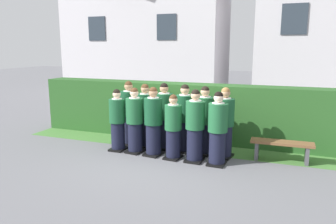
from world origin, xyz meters
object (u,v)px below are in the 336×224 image
(student_rear_row_0, at_px, (129,114))
(wooden_bench, at_px, (282,147))
(student_front_row_5, at_px, (218,130))
(student_front_row_1, at_px, (135,122))
(student_rear_row_1, at_px, (145,117))
(student_rear_row_4, at_px, (204,122))
(student_rear_row_3, at_px, (185,120))
(student_front_row_3, at_px, (173,129))
(student_front_row_4, at_px, (195,127))
(student_rear_row_2, at_px, (164,118))
(student_front_row_0, at_px, (118,121))
(student_front_row_2, at_px, (153,123))
(student_rear_row_5, at_px, (225,124))

(student_rear_row_0, xyz_separation_m, wooden_bench, (3.94, -0.02, -0.48))
(student_front_row_5, bearing_deg, student_front_row_1, 176.08)
(student_rear_row_1, xyz_separation_m, student_rear_row_4, (1.62, -0.06, 0.01))
(student_rear_row_3, bearing_deg, student_front_row_3, -98.01)
(student_front_row_3, distance_m, student_rear_row_3, 0.62)
(student_front_row_4, bearing_deg, student_rear_row_2, 146.85)
(student_front_row_0, bearing_deg, student_rear_row_0, 87.24)
(student_rear_row_2, bearing_deg, student_front_row_5, -24.37)
(student_front_row_3, height_order, student_front_row_4, student_front_row_4)
(student_front_row_0, xyz_separation_m, student_front_row_3, (1.55, -0.12, -0.02))
(student_front_row_3, bearing_deg, student_rear_row_4, 44.89)
(student_front_row_1, distance_m, student_rear_row_4, 1.73)
(student_rear_row_0, distance_m, student_rear_row_4, 2.13)
(student_front_row_0, height_order, student_rear_row_1, student_rear_row_1)
(student_front_row_1, relative_size, student_front_row_2, 0.97)
(student_front_row_3, height_order, student_rear_row_5, student_rear_row_5)
(student_front_row_0, height_order, student_front_row_5, student_front_row_5)
(student_front_row_2, xyz_separation_m, student_rear_row_3, (0.63, 0.53, 0.02))
(student_front_row_1, xyz_separation_m, wooden_bench, (3.48, 0.58, -0.43))
(student_front_row_1, distance_m, student_rear_row_2, 0.80)
(student_front_row_0, distance_m, student_rear_row_4, 2.20)
(student_front_row_0, height_order, student_rear_row_5, student_rear_row_5)
(student_rear_row_1, bearing_deg, student_rear_row_0, 174.66)
(wooden_bench, bearing_deg, student_rear_row_3, -177.96)
(student_front_row_0, height_order, wooden_bench, student_front_row_0)
(student_rear_row_5, bearing_deg, student_front_row_4, -137.89)
(student_front_row_3, bearing_deg, wooden_bench, 15.95)
(student_front_row_1, height_order, student_rear_row_2, student_rear_row_2)
(student_rear_row_5, bearing_deg, student_rear_row_3, 175.64)
(student_rear_row_2, relative_size, student_rear_row_4, 1.02)
(wooden_bench, bearing_deg, student_front_row_2, -168.30)
(student_front_row_4, height_order, student_rear_row_2, student_rear_row_2)
(student_front_row_5, height_order, student_rear_row_1, student_rear_row_1)
(student_rear_row_0, bearing_deg, student_rear_row_5, -3.86)
(student_front_row_2, height_order, student_front_row_5, student_front_row_2)
(student_front_row_0, bearing_deg, student_rear_row_4, 12.57)
(student_rear_row_2, bearing_deg, student_rear_row_3, -6.46)
(student_rear_row_2, height_order, student_rear_row_5, student_rear_row_2)
(student_front_row_3, relative_size, student_rear_row_4, 0.91)
(student_front_row_4, distance_m, student_rear_row_5, 0.78)
(student_rear_row_5, bearing_deg, wooden_bench, 7.01)
(student_front_row_3, bearing_deg, student_front_row_1, 173.83)
(student_front_row_5, distance_m, student_rear_row_2, 1.71)
(student_front_row_3, height_order, student_front_row_5, student_front_row_5)
(student_rear_row_0, bearing_deg, student_front_row_1, -52.01)
(student_front_row_3, relative_size, student_front_row_4, 0.92)
(student_front_row_3, bearing_deg, student_front_row_2, 171.66)
(student_front_row_4, bearing_deg, student_rear_row_4, 83.20)
(student_front_row_5, relative_size, student_rear_row_1, 0.99)
(student_front_row_0, xyz_separation_m, student_rear_row_4, (2.15, 0.48, 0.06))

